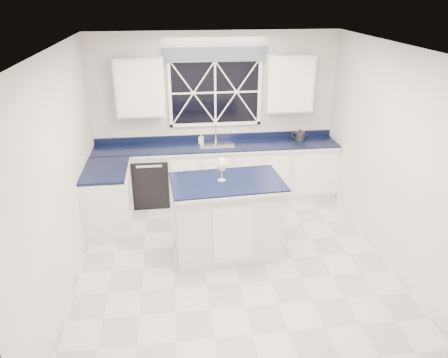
{
  "coord_description": "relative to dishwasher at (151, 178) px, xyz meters",
  "views": [
    {
      "loc": [
        -0.72,
        -4.74,
        3.29
      ],
      "look_at": [
        -0.08,
        0.4,
        1.02
      ],
      "focal_mm": 35.0,
      "sensor_mm": 36.0,
      "label": 1
    }
  ],
  "objects": [
    {
      "name": "ground",
      "position": [
        1.1,
        -1.95,
        -0.41
      ],
      "size": [
        4.5,
        4.5,
        0.0
      ],
      "primitive_type": "plane",
      "color": "silver",
      "rests_on": "ground"
    },
    {
      "name": "faucet",
      "position": [
        1.1,
        0.19,
        0.69
      ],
      "size": [
        0.05,
        0.2,
        0.3
      ],
      "color": "silver",
      "rests_on": "countertop"
    },
    {
      "name": "wine_glass",
      "position": [
        0.98,
        -1.67,
        0.84
      ],
      "size": [
        0.12,
        0.12,
        0.29
      ],
      "color": "silver",
      "rests_on": "island"
    },
    {
      "name": "back_wall",
      "position": [
        1.1,
        0.3,
        0.94
      ],
      "size": [
        4.0,
        0.1,
        2.7
      ],
      "primitive_type": "cube",
      "color": "white",
      "rests_on": "ground"
    },
    {
      "name": "upper_cabinets",
      "position": [
        1.1,
        0.13,
        1.49
      ],
      "size": [
        3.1,
        0.34,
        0.9
      ],
      "color": "silver",
      "rests_on": "ground"
    },
    {
      "name": "island",
      "position": [
        1.04,
        -1.69,
        0.12
      ],
      "size": [
        1.47,
        0.95,
        1.05
      ],
      "rotation": [
        0.0,
        0.0,
        0.07
      ],
      "color": "silver",
      "rests_on": "ground"
    },
    {
      "name": "window",
      "position": [
        1.1,
        0.25,
        1.42
      ],
      "size": [
        1.65,
        0.09,
        1.26
      ],
      "color": "black",
      "rests_on": "ground"
    },
    {
      "name": "base_cabinets",
      "position": [
        0.77,
        -0.17,
        0.04
      ],
      "size": [
        3.99,
        1.6,
        0.9
      ],
      "color": "silver",
      "rests_on": "ground"
    },
    {
      "name": "countertop",
      "position": [
        1.1,
        0.0,
        0.51
      ],
      "size": [
        3.98,
        0.64,
        0.04
      ],
      "primitive_type": "cube",
      "color": "black",
      "rests_on": "base_cabinets"
    },
    {
      "name": "soap_bottle",
      "position": [
        0.85,
        0.13,
        0.61
      ],
      "size": [
        0.09,
        0.1,
        0.17
      ],
      "primitive_type": "imported",
      "rotation": [
        0.0,
        0.0,
        -0.33
      ],
      "color": "silver",
      "rests_on": "countertop"
    },
    {
      "name": "kettle",
      "position": [
        2.51,
        0.1,
        0.62
      ],
      "size": [
        0.26,
        0.22,
        0.19
      ],
      "rotation": [
        0.0,
        0.0,
        -0.4
      ],
      "color": "#2E2E30",
      "rests_on": "countertop"
    },
    {
      "name": "rug",
      "position": [
        1.18,
        -0.6,
        -0.4
      ],
      "size": [
        1.24,
        0.86,
        0.02
      ],
      "rotation": [
        0.0,
        0.0,
        -0.15
      ],
      "color": "#B0AFAB",
      "rests_on": "ground"
    },
    {
      "name": "dishwasher",
      "position": [
        0.0,
        0.0,
        0.0
      ],
      "size": [
        0.6,
        0.58,
        0.82
      ],
      "primitive_type": "cube",
      "color": "black",
      "rests_on": "ground"
    }
  ]
}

